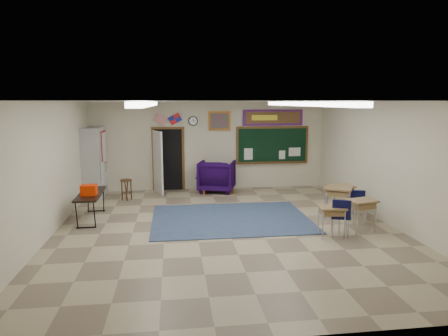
{
  "coord_description": "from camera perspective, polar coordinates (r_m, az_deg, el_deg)",
  "views": [
    {
      "loc": [
        -1.24,
        -9.04,
        2.99
      ],
      "look_at": [
        0.12,
        1.5,
        1.22
      ],
      "focal_mm": 32.0,
      "sensor_mm": 36.0,
      "label": 1
    }
  ],
  "objects": [
    {
      "name": "back_wall",
      "position": [
        13.68,
        -2.1,
        3.19
      ],
      "size": [
        8.0,
        0.04,
        3.0
      ],
      "primitive_type": "cube",
      "color": "beige",
      "rests_on": "floor"
    },
    {
      "name": "student_chair_desk_a",
      "position": [
        9.36,
        16.28,
        -6.76
      ],
      "size": [
        0.56,
        0.56,
        0.88
      ],
      "primitive_type": null,
      "rotation": [
        0.0,
        0.0,
        2.81
      ],
      "color": "#080A32",
      "rests_on": "floor"
    },
    {
      "name": "student_desk_front_left",
      "position": [
        10.73,
        15.9,
        -4.58
      ],
      "size": [
        0.84,
        0.77,
        0.81
      ],
      "rotation": [
        0.0,
        0.0,
        -0.49
      ],
      "color": "olive",
      "rests_on": "floor"
    },
    {
      "name": "front_wall",
      "position": [
        4.94,
        7.61,
        -8.18
      ],
      "size": [
        8.0,
        0.04,
        3.0
      ],
      "primitive_type": "cube",
      "color": "beige",
      "rests_on": "floor"
    },
    {
      "name": "floor",
      "position": [
        9.6,
        0.44,
        -8.68
      ],
      "size": [
        9.0,
        9.0,
        0.0
      ],
      "primitive_type": "plane",
      "color": "#9C8C6B",
      "rests_on": "ground"
    },
    {
      "name": "right_wall",
      "position": [
        10.55,
        22.51,
        0.62
      ],
      "size": [
        0.04,
        9.0,
        3.0
      ],
      "primitive_type": "cube",
      "color": "beige",
      "rests_on": "floor"
    },
    {
      "name": "wingback_armchair",
      "position": [
        13.39,
        -1.01,
        -1.15
      ],
      "size": [
        1.41,
        1.43,
        1.05
      ],
      "primitive_type": "imported",
      "rotation": [
        0.0,
        0.0,
        2.85
      ],
      "color": "black",
      "rests_on": "floor"
    },
    {
      "name": "area_rug",
      "position": [
        10.38,
        0.94,
        -7.22
      ],
      "size": [
        4.0,
        3.0,
        0.02
      ],
      "primitive_type": "cube",
      "color": "#31455E",
      "rests_on": "floor"
    },
    {
      "name": "bulletin_board",
      "position": [
        13.95,
        7.0,
        7.17
      ],
      "size": [
        2.1,
        0.05,
        0.55
      ],
      "color": "#A00D0F",
      "rests_on": "back_wall"
    },
    {
      "name": "storage_cabinet",
      "position": [
        13.26,
        -18.01,
        0.79
      ],
      "size": [
        0.59,
        1.25,
        2.2
      ],
      "color": "#A2A29D",
      "rests_on": "floor"
    },
    {
      "name": "doorway",
      "position": [
        13.53,
        -8.38,
        1.14
      ],
      "size": [
        1.1,
        0.89,
        2.16
      ],
      "color": "black",
      "rests_on": "back_wall"
    },
    {
      "name": "framed_art_print",
      "position": [
        13.61,
        -0.63,
        6.76
      ],
      "size": [
        0.75,
        0.05,
        0.65
      ],
      "color": "#90571B",
      "rests_on": "back_wall"
    },
    {
      "name": "wall_clock",
      "position": [
        13.54,
        -4.44,
        6.72
      ],
      "size": [
        0.32,
        0.05,
        0.32
      ],
      "color": "black",
      "rests_on": "back_wall"
    },
    {
      "name": "ceiling",
      "position": [
        9.13,
        0.47,
        9.52
      ],
      "size": [
        8.0,
        9.0,
        0.04
      ],
      "primitive_type": "cube",
      "color": "silver",
      "rests_on": "back_wall"
    },
    {
      "name": "student_chair_reading",
      "position": [
        13.47,
        -3.2,
        -1.6
      ],
      "size": [
        0.44,
        0.44,
        0.82
      ],
      "primitive_type": null,
      "rotation": [
        0.0,
        0.0,
        3.23
      ],
      "color": "#080A32",
      "rests_on": "floor"
    },
    {
      "name": "chalkboard",
      "position": [
        14.02,
        6.92,
        3.13
      ],
      "size": [
        2.55,
        0.14,
        1.3
      ],
      "color": "brown",
      "rests_on": "back_wall"
    },
    {
      "name": "wooden_stool",
      "position": [
        12.62,
        -13.75,
        -2.99
      ],
      "size": [
        0.36,
        0.36,
        0.64
      ],
      "color": "#452C14",
      "rests_on": "floor"
    },
    {
      "name": "student_desk_back_left",
      "position": [
        9.26,
        15.1,
        -7.2
      ],
      "size": [
        0.61,
        0.48,
        0.69
      ],
      "rotation": [
        0.0,
        0.0,
        -0.09
      ],
      "color": "olive",
      "rests_on": "floor"
    },
    {
      "name": "fluorescent_strips",
      "position": [
        9.13,
        0.47,
        9.15
      ],
      "size": [
        3.86,
        6.0,
        0.1
      ],
      "primitive_type": null,
      "color": "white",
      "rests_on": "ceiling"
    },
    {
      "name": "left_wall",
      "position": [
        9.57,
        -24.01,
        -0.32
      ],
      "size": [
        0.04,
        9.0,
        3.0
      ],
      "primitive_type": "cube",
      "color": "beige",
      "rests_on": "floor"
    },
    {
      "name": "folding_table",
      "position": [
        10.79,
        -18.48,
        -5.05
      ],
      "size": [
        0.59,
        1.69,
        0.95
      ],
      "rotation": [
        0.0,
        0.0,
        0.02
      ],
      "color": "black",
      "rests_on": "floor"
    },
    {
      "name": "student_desk_front_right",
      "position": [
        11.22,
        16.29,
        -4.08
      ],
      "size": [
        0.69,
        0.54,
        0.78
      ],
      "rotation": [
        0.0,
        0.0,
        0.07
      ],
      "color": "olive",
      "rests_on": "floor"
    },
    {
      "name": "wall_flags",
      "position": [
        13.49,
        -8.08,
        7.2
      ],
      "size": [
        1.16,
        0.06,
        0.7
      ],
      "primitive_type": null,
      "color": "red",
      "rests_on": "back_wall"
    },
    {
      "name": "student_desk_back_right",
      "position": [
        9.82,
        18.99,
        -6.22
      ],
      "size": [
        0.72,
        0.6,
        0.76
      ],
      "rotation": [
        0.0,
        0.0,
        0.23
      ],
      "color": "olive",
      "rests_on": "floor"
    },
    {
      "name": "student_chair_desk_b",
      "position": [
        10.51,
        18.7,
        -5.35
      ],
      "size": [
        0.48,
        0.48,
        0.79
      ],
      "primitive_type": null,
      "rotation": [
        0.0,
        0.0,
        -0.23
      ],
      "color": "#080A32",
      "rests_on": "floor"
    }
  ]
}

